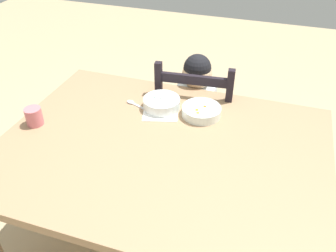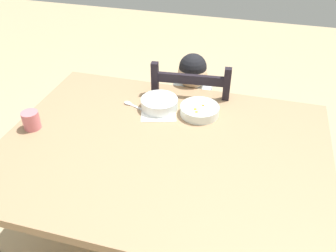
% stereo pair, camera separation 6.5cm
% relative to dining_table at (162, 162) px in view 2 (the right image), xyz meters
% --- Properties ---
extents(ground_plane, '(8.00, 8.00, 0.00)m').
position_rel_dining_table_xyz_m(ground_plane, '(0.00, 0.00, -0.68)').
color(ground_plane, tan).
extents(dining_table, '(1.44, 1.09, 0.77)m').
position_rel_dining_table_xyz_m(dining_table, '(0.00, 0.00, 0.00)').
color(dining_table, '#9A7855').
rests_on(dining_table, ground).
extents(dining_chair, '(0.46, 0.46, 0.95)m').
position_rel_dining_table_xyz_m(dining_chair, '(0.01, 0.59, -0.23)').
color(dining_chair, black).
rests_on(dining_chair, ground).
extents(child_figure, '(0.32, 0.31, 0.94)m').
position_rel_dining_table_xyz_m(child_figure, '(0.00, 0.59, -0.06)').
color(child_figure, silver).
rests_on(child_figure, ground).
extents(bowl_of_peas, '(0.19, 0.19, 0.06)m').
position_rel_dining_table_xyz_m(bowl_of_peas, '(-0.10, 0.29, 0.12)').
color(bowl_of_peas, white).
rests_on(bowl_of_peas, dining_table).
extents(bowl_of_carrots, '(0.19, 0.19, 0.05)m').
position_rel_dining_table_xyz_m(bowl_of_carrots, '(0.11, 0.29, 0.12)').
color(bowl_of_carrots, white).
rests_on(bowl_of_carrots, dining_table).
extents(spoon, '(0.13, 0.07, 0.01)m').
position_rel_dining_table_xyz_m(spoon, '(-0.25, 0.28, 0.09)').
color(spoon, silver).
rests_on(spoon, dining_table).
extents(drinking_cup, '(0.08, 0.08, 0.09)m').
position_rel_dining_table_xyz_m(drinking_cup, '(-0.63, -0.03, 0.13)').
color(drinking_cup, '#CD6B74').
rests_on(drinking_cup, dining_table).
extents(paper_napkin, '(0.21, 0.20, 0.00)m').
position_rel_dining_table_xyz_m(paper_napkin, '(-0.09, 0.25, 0.09)').
color(paper_napkin, white).
rests_on(paper_napkin, dining_table).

